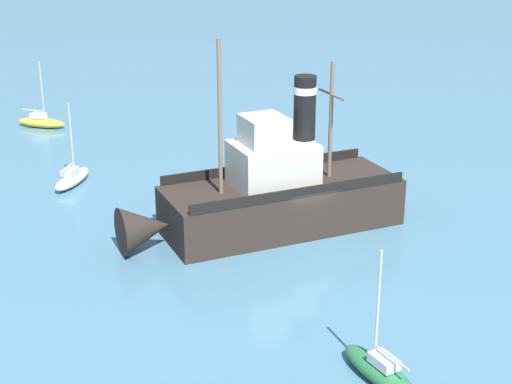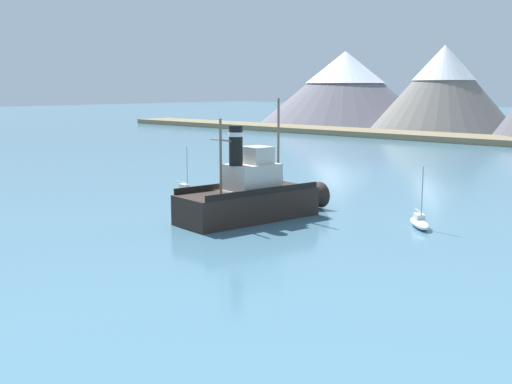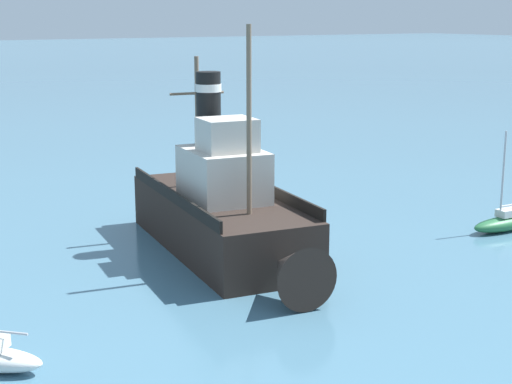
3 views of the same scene
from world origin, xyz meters
TOP-DOWN VIEW (x-y plane):
  - ground_plane at (0.00, 0.00)m, footprint 600.00×600.00m
  - old_tugboat at (1.58, 1.04)m, footprint 5.95×14.72m
  - sailboat_green at (-11.73, 5.00)m, footprint 3.84×1.23m
  - sailboat_white at (13.35, 7.44)m, footprint 3.46×3.47m
  - sailboat_yellow at (26.51, 5.23)m, footprint 3.56×3.36m

SIDE VIEW (x-z plane):
  - ground_plane at x=0.00m, z-range 0.00..0.00m
  - sailboat_green at x=-11.73m, z-range -2.02..2.88m
  - sailboat_white at x=13.35m, z-range -2.02..2.88m
  - sailboat_yellow at x=26.51m, z-range -2.02..2.88m
  - old_tugboat at x=1.58m, z-range -3.12..6.78m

